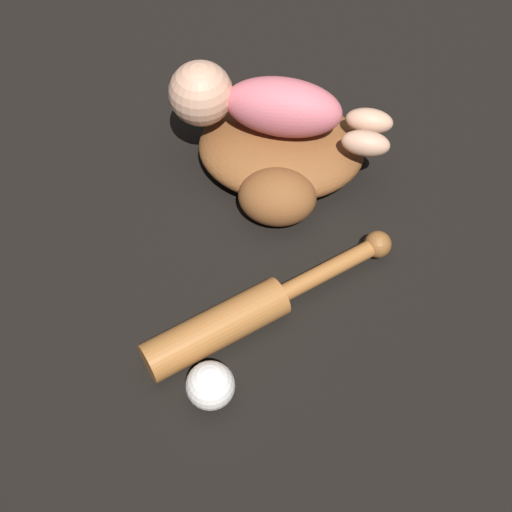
{
  "coord_description": "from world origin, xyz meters",
  "views": [
    {
      "loc": [
        -0.21,
        0.86,
        0.94
      ],
      "look_at": [
        -0.04,
        0.27,
        0.07
      ],
      "focal_mm": 50.0,
      "sensor_mm": 36.0,
      "label": 1
    }
  ],
  "objects_px": {
    "baseball_bat": "(245,313)",
    "baseball": "(210,386)",
    "baby_figure": "(259,104)",
    "baseball_glove": "(281,155)"
  },
  "relations": [
    {
      "from": "baseball_bat",
      "to": "baseball",
      "type": "distance_m",
      "value": 0.13
    },
    {
      "from": "baseball_glove",
      "to": "baby_figure",
      "type": "distance_m",
      "value": 0.1
    },
    {
      "from": "baseball_bat",
      "to": "baseball",
      "type": "relative_size",
      "value": 4.94
    },
    {
      "from": "baseball_bat",
      "to": "baseball_glove",
      "type": "bearing_deg",
      "value": -84.51
    },
    {
      "from": "baseball_glove",
      "to": "baseball",
      "type": "relative_size",
      "value": 4.74
    },
    {
      "from": "baby_figure",
      "to": "baseball_bat",
      "type": "height_order",
      "value": "baby_figure"
    },
    {
      "from": "baby_figure",
      "to": "baseball_bat",
      "type": "xyz_separation_m",
      "value": [
        -0.07,
        0.32,
        -0.11
      ]
    },
    {
      "from": "baby_figure",
      "to": "baseball",
      "type": "relative_size",
      "value": 5.39
    },
    {
      "from": "baby_figure",
      "to": "baseball",
      "type": "distance_m",
      "value": 0.46
    },
    {
      "from": "baseball_glove",
      "to": "baseball_bat",
      "type": "distance_m",
      "value": 0.31
    }
  ]
}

